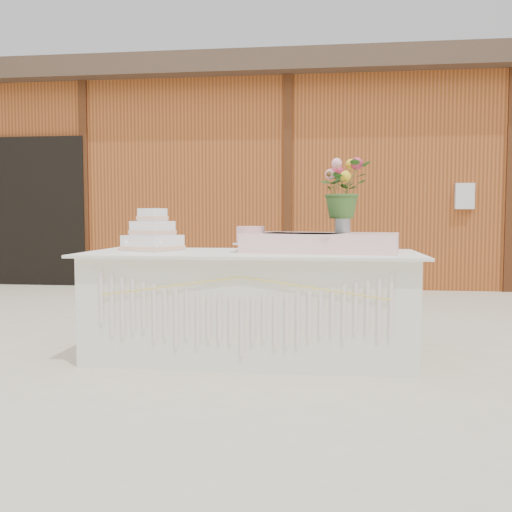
{
  "coord_description": "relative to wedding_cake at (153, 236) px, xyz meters",
  "views": [
    {
      "loc": [
        0.54,
        -4.08,
        1.03
      ],
      "look_at": [
        0.0,
        0.3,
        0.72
      ],
      "focal_mm": 40.0,
      "sensor_mm": 36.0,
      "label": 1
    }
  ],
  "objects": [
    {
      "name": "pink_cake_stand",
      "position": [
        0.76,
        -0.1,
        -0.0
      ],
      "size": [
        0.26,
        0.26,
        0.19
      ],
      "color": "silver",
      "rests_on": "cake_table"
    },
    {
      "name": "loose_flowers",
      "position": [
        -0.23,
        0.08,
        -0.1
      ],
      "size": [
        0.17,
        0.37,
        0.02
      ],
      "primitive_type": null,
      "rotation": [
        0.0,
        0.0,
        0.05
      ],
      "color": "pink",
      "rests_on": "cake_table"
    },
    {
      "name": "barn",
      "position": [
        0.75,
        5.91,
        0.8
      ],
      "size": [
        12.6,
        4.6,
        3.3
      ],
      "color": "#A15021",
      "rests_on": "ground"
    },
    {
      "name": "bouquet",
      "position": [
        1.41,
        0.04,
        0.39
      ],
      "size": [
        0.49,
        0.48,
        0.42
      ],
      "primitive_type": "imported",
      "rotation": [
        0.0,
        0.0,
        0.64
      ],
      "color": "#386227",
      "rests_on": "flower_vase"
    },
    {
      "name": "satin_runner",
      "position": [
        1.27,
        0.0,
        -0.04
      ],
      "size": [
        1.16,
        0.77,
        0.14
      ],
      "primitive_type": "cube",
      "rotation": [
        0.0,
        0.0,
        -0.14
      ],
      "color": "#FFD0CD",
      "rests_on": "cake_table"
    },
    {
      "name": "wedding_cake",
      "position": [
        0.0,
        0.0,
        0.0
      ],
      "size": [
        0.46,
        0.46,
        0.32
      ],
      "rotation": [
        0.0,
        0.0,
        -0.43
      ],
      "color": "white",
      "rests_on": "cake_table"
    },
    {
      "name": "flower_vase",
      "position": [
        1.41,
        0.04,
        0.11
      ],
      "size": [
        0.11,
        0.11,
        0.15
      ],
      "primitive_type": "cylinder",
      "color": "#B0B0B4",
      "rests_on": "satin_runner"
    },
    {
      "name": "ground",
      "position": [
        0.76,
        -0.08,
        -0.88
      ],
      "size": [
        80.0,
        80.0,
        0.0
      ],
      "primitive_type": "plane",
      "color": "beige",
      "rests_on": "ground"
    },
    {
      "name": "cake_table",
      "position": [
        0.76,
        -0.08,
        -0.49
      ],
      "size": [
        2.4,
        1.0,
        0.77
      ],
      "color": "white",
      "rests_on": "ground"
    }
  ]
}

